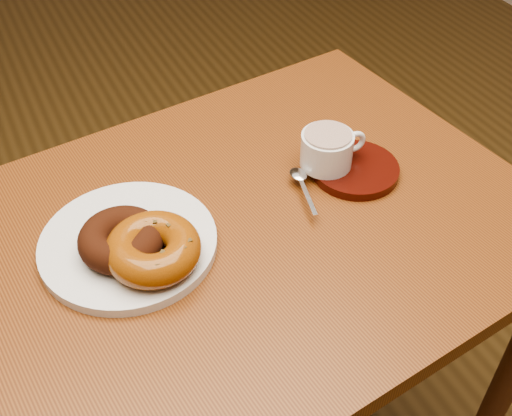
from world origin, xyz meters
name	(u,v)px	position (x,y,z in m)	size (l,w,h in m)	color
ground	(103,396)	(0.00, 0.00, 0.00)	(6.00, 6.00, 0.00)	#503819
cafe_table	(245,280)	(0.24, -0.34, 0.68)	(0.93, 0.74, 0.81)	brown
donut_plate	(128,243)	(0.08, -0.32, 0.82)	(0.25, 0.25, 0.01)	silver
donut_cinnamon	(121,239)	(0.07, -0.34, 0.84)	(0.12, 0.12, 0.04)	#37170B
donut_caramel	(153,249)	(0.10, -0.37, 0.85)	(0.15, 0.15, 0.05)	#89470F
saucer	(355,169)	(0.45, -0.32, 0.82)	(0.14, 0.14, 0.01)	#340B07
coffee_cup	(328,149)	(0.41, -0.30, 0.85)	(0.11, 0.08, 0.06)	silver
teaspoon	(300,179)	(0.36, -0.31, 0.83)	(0.04, 0.11, 0.01)	silver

